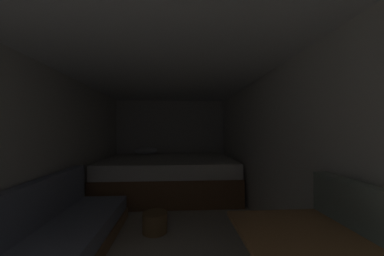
% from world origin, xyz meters
% --- Properties ---
extents(ground_plane, '(7.38, 7.38, 0.00)m').
position_xyz_m(ground_plane, '(0.00, 2.12, 0.00)').
color(ground_plane, beige).
extents(wall_back, '(2.73, 0.05, 2.00)m').
position_xyz_m(wall_back, '(0.00, 4.84, 1.00)').
color(wall_back, silver).
rests_on(wall_back, ground).
extents(wall_left, '(0.05, 5.38, 2.00)m').
position_xyz_m(wall_left, '(-1.34, 2.12, 1.00)').
color(wall_left, silver).
rests_on(wall_left, ground).
extents(wall_right, '(0.05, 5.38, 2.00)m').
position_xyz_m(wall_right, '(1.34, 2.12, 1.00)').
color(wall_right, silver).
rests_on(wall_right, ground).
extents(ceiling_slab, '(2.73, 5.38, 0.05)m').
position_xyz_m(ceiling_slab, '(0.00, 2.12, 2.03)').
color(ceiling_slab, white).
rests_on(ceiling_slab, wall_left).
extents(bed, '(2.51, 1.84, 0.89)m').
position_xyz_m(bed, '(-0.01, 3.85, 0.36)').
color(bed, brown).
rests_on(bed, ground).
extents(dinette_table, '(0.62, 0.59, 0.72)m').
position_xyz_m(dinette_table, '(0.82, 0.68, 0.61)').
color(dinette_table, olive).
rests_on(dinette_table, ground).
extents(wicker_basket, '(0.31, 0.31, 0.24)m').
position_xyz_m(wicker_basket, '(-0.11, 2.23, 0.12)').
color(wicker_basket, olive).
rests_on(wicker_basket, ground).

